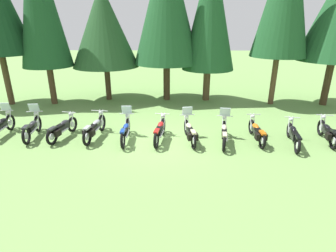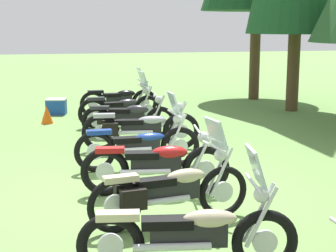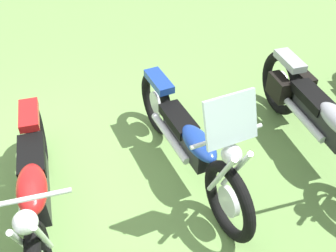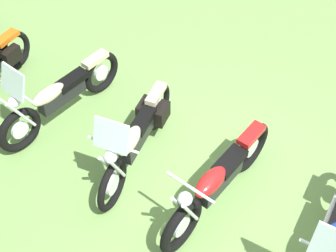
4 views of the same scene
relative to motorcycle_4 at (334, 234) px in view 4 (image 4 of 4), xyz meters
The scene contains 5 objects.
ground_plane 1.51m from the motorcycle_4, ahead, with size 80.00×80.00×0.00m, color #6B934C.
motorcycle_4 is the anchor object (origin of this frame).
motorcycle_5 1.47m from the motorcycle_4, ahead, with size 0.65×2.28×1.02m.
motorcycle_6 2.74m from the motorcycle_4, ahead, with size 0.73×2.21×1.37m.
motorcycle_7 4.17m from the motorcycle_4, ahead, with size 0.69×2.28×1.36m.
Camera 4 is at (-1.20, 3.28, 5.27)m, focal length 50.56 mm.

